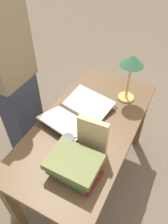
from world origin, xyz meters
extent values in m
plane|color=brown|center=(0.00, 0.00, 0.00)|extent=(12.00, 12.00, 0.00)
cube|color=brown|center=(0.00, 0.00, 0.71)|extent=(1.30, 0.65, 0.03)
cube|color=brown|center=(-0.60, -0.28, 0.35)|extent=(0.06, 0.06, 0.69)
cube|color=brown|center=(0.60, -0.28, 0.35)|extent=(0.06, 0.06, 0.69)
cube|color=brown|center=(-0.60, 0.28, 0.35)|extent=(0.06, 0.06, 0.69)
cube|color=#38281E|center=(-0.04, -0.10, 0.74)|extent=(0.09, 0.35, 0.02)
cube|color=#38281E|center=(-0.17, -0.07, 0.73)|extent=(0.31, 0.40, 0.01)
cube|color=#38281E|center=(0.09, -0.13, 0.73)|extent=(0.31, 0.40, 0.01)
cube|color=silver|center=(-0.16, -0.07, 0.76)|extent=(0.29, 0.38, 0.07)
cube|color=silver|center=(0.08, -0.13, 0.76)|extent=(0.29, 0.38, 0.07)
cube|color=maroon|center=(0.37, 0.10, 0.75)|extent=(0.20, 0.31, 0.04)
cube|color=#234C2D|center=(0.37, 0.10, 0.79)|extent=(0.22, 0.26, 0.05)
cube|color=brown|center=(0.37, 0.10, 0.83)|extent=(0.22, 0.29, 0.04)
cube|color=tan|center=(0.19, 0.13, 0.86)|extent=(0.04, 0.19, 0.27)
cylinder|color=tan|center=(-0.39, 0.15, 0.74)|extent=(0.13, 0.13, 0.02)
cylinder|color=tan|center=(-0.39, 0.15, 0.89)|extent=(0.02, 0.02, 0.29)
cone|color=#285138|center=(-0.39, 0.15, 1.07)|extent=(0.17, 0.17, 0.08)
cylinder|color=#28282D|center=(0.23, -0.02, 0.77)|extent=(0.08, 0.08, 0.09)
torus|color=#28282D|center=(0.19, 0.01, 0.77)|extent=(0.04, 0.04, 0.05)
cube|color=#2D3342|center=(-0.04, -0.66, 0.43)|extent=(0.31, 0.20, 0.86)
cube|color=#7A664C|center=(-0.04, -0.66, 1.23)|extent=(0.36, 0.20, 0.75)
camera|label=1|loc=(0.94, 0.45, 1.86)|focal=35.00mm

